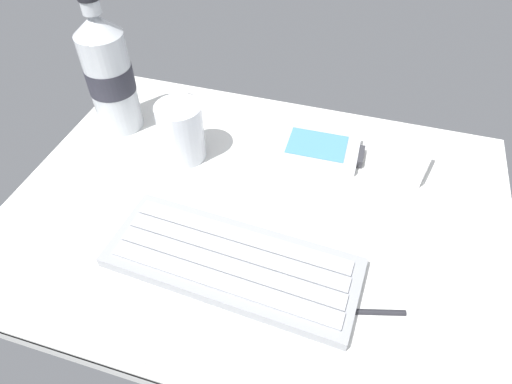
% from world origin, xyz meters
% --- Properties ---
extents(ground_plane, '(0.64, 0.48, 0.03)m').
position_xyz_m(ground_plane, '(0.00, -0.00, -0.01)').
color(ground_plane, silver).
extents(keyboard, '(0.30, 0.13, 0.02)m').
position_xyz_m(keyboard, '(0.00, -0.09, 0.01)').
color(keyboard, '#93969B').
rests_on(keyboard, ground_plane).
extents(handheld_device, '(0.13, 0.08, 0.02)m').
position_xyz_m(handheld_device, '(0.05, 0.13, 0.01)').
color(handheld_device, '#B7BABF').
rests_on(handheld_device, ground_plane).
extents(juice_cup, '(0.06, 0.06, 0.09)m').
position_xyz_m(juice_cup, '(-0.13, 0.07, 0.04)').
color(juice_cup, silver).
rests_on(juice_cup, ground_plane).
extents(water_bottle, '(0.07, 0.07, 0.21)m').
position_xyz_m(water_bottle, '(-0.25, 0.11, 0.09)').
color(water_bottle, silver).
rests_on(water_bottle, ground_plane).
extents(charger_block, '(0.08, 0.07, 0.02)m').
position_xyz_m(charger_block, '(0.17, 0.13, 0.01)').
color(charger_block, white).
rests_on(charger_block, ground_plane).
extents(stylus_pen, '(0.09, 0.03, 0.01)m').
position_xyz_m(stylus_pen, '(0.15, -0.11, 0.00)').
color(stylus_pen, '#26262B').
rests_on(stylus_pen, ground_plane).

